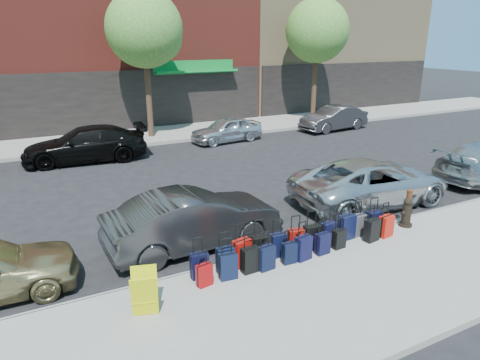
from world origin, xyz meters
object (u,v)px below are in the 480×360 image
display_rack (145,293)px  tree_right (319,32)px  car_near_2 (371,182)px  fire_hydrant (407,213)px  car_far_1 (85,144)px  car_far_3 (334,118)px  suitcase_front_5 (296,240)px  car_far_2 (227,129)px  car_near_1 (194,220)px  bollard (408,205)px  tree_center (147,31)px

display_rack → tree_right: bearing=61.0°
tree_right → car_near_2: bearing=-119.4°
fire_hydrant → car_far_1: 13.31m
car_near_2 → display_rack: bearing=110.0°
car_far_3 → car_far_1: bearing=-94.7°
suitcase_front_5 → car_far_1: 11.75m
fire_hydrant → car_far_2: 11.96m
tree_right → car_far_1: size_ratio=1.41×
car_near_1 → car_near_2: car_near_1 is taller
car_near_1 → car_near_2: (6.14, 0.22, -0.01)m
car_far_3 → car_near_2: bearing=-39.3°
car_near_1 → car_far_2: bearing=-32.7°
bollard → car_near_2: size_ratio=0.18×
car_near_1 → car_far_2: size_ratio=1.19×
display_rack → fire_hydrant: bearing=20.7°
tree_center → fire_hydrant: (2.93, -14.40, -4.89)m
display_rack → car_near_1: car_near_1 is taller
tree_center → tree_right: size_ratio=1.00×
tree_center → fire_hydrant: tree_center is taller
suitcase_front_5 → bollard: (3.85, 0.08, 0.19)m
car_far_1 → car_far_2: (7.00, 0.52, -0.11)m
car_far_1 → car_far_2: car_far_1 is taller
tree_center → bollard: size_ratio=7.81×
bollard → car_near_1: bearing=164.8°
bollard → display_rack: bollard is taller
tree_center → display_rack: (-4.56, -15.01, -4.83)m
car_near_1 → car_far_1: (-1.24, 9.63, 0.01)m
fire_hydrant → bollard: bearing=34.5°
display_rack → car_far_1: car_far_1 is taller
tree_right → car_far_3: tree_right is taller
tree_center → car_far_2: size_ratio=1.94×
suitcase_front_5 → display_rack: bearing=-157.4°
suitcase_front_5 → car_far_3: car_far_3 is taller
fire_hydrant → bollard: bollard is taller
car_far_1 → car_far_3: 13.76m
car_near_1 → car_far_1: size_ratio=0.87×
car_far_2 → car_far_3: 6.76m
display_rack → car_near_1: size_ratio=0.20×
suitcase_front_5 → fire_hydrant: bearing=9.4°
tree_right → suitcase_front_5: tree_right is taller
fire_hydrant → car_far_2: (0.20, 11.96, 0.11)m
tree_center → car_near_2: size_ratio=1.38×
fire_hydrant → car_near_1: (-5.55, 1.81, 0.21)m
car_near_1 → tree_right: bearing=-49.3°
tree_center → car_far_3: size_ratio=1.73×
car_near_1 → car_far_2: (5.76, 10.15, -0.10)m
car_near_1 → car_near_2: size_ratio=0.85×
tree_right → fire_hydrant: 16.99m
bollard → car_far_2: (-0.08, 11.74, 0.01)m
car_far_1 → bollard: bearing=37.8°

